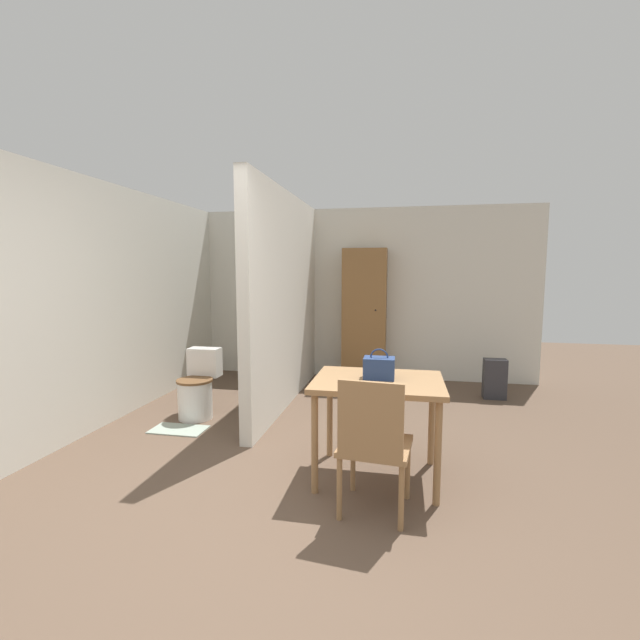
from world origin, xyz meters
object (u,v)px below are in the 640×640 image
object	(u,v)px
wooden_chair	(374,441)
wooden_cabinet	(364,316)
space_heater	(495,379)
toilet	(198,389)
handbag	(379,368)
dining_table	(378,392)

from	to	relation	value
wooden_chair	wooden_cabinet	distance (m)	3.51
wooden_chair	wooden_cabinet	bearing A→B (deg)	102.32
wooden_chair	space_heater	size ratio (longest dim) A/B	1.85
toilet	handbag	bearing A→B (deg)	-26.70
handbag	wooden_chair	bearing A→B (deg)	-89.89
dining_table	space_heater	world-z (taller)	dining_table
dining_table	wooden_cabinet	size ratio (longest dim) A/B	0.51
toilet	wooden_cabinet	distance (m)	2.60
wooden_chair	space_heater	bearing A→B (deg)	71.71
dining_table	toilet	xyz separation A→B (m)	(-2.01, 1.04, -0.37)
wooden_chair	toilet	size ratio (longest dim) A/B	1.27
wooden_chair	dining_table	bearing A→B (deg)	96.79
handbag	dining_table	bearing A→B (deg)	-99.21
handbag	space_heater	distance (m)	2.75
handbag	wooden_cabinet	xyz separation A→B (m)	(-0.37, 2.91, 0.09)
wooden_chair	space_heater	xyz separation A→B (m)	(1.31, 2.89, -0.25)
wooden_cabinet	space_heater	size ratio (longest dim) A/B	3.81
wooden_chair	handbag	xyz separation A→B (m)	(-0.00, 0.55, 0.36)
toilet	handbag	xyz separation A→B (m)	(2.02, -1.01, 0.55)
space_heater	wooden_chair	bearing A→B (deg)	-114.50
wooden_cabinet	toilet	bearing A→B (deg)	-130.93
wooden_chair	toilet	xyz separation A→B (m)	(-2.02, 1.57, -0.19)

